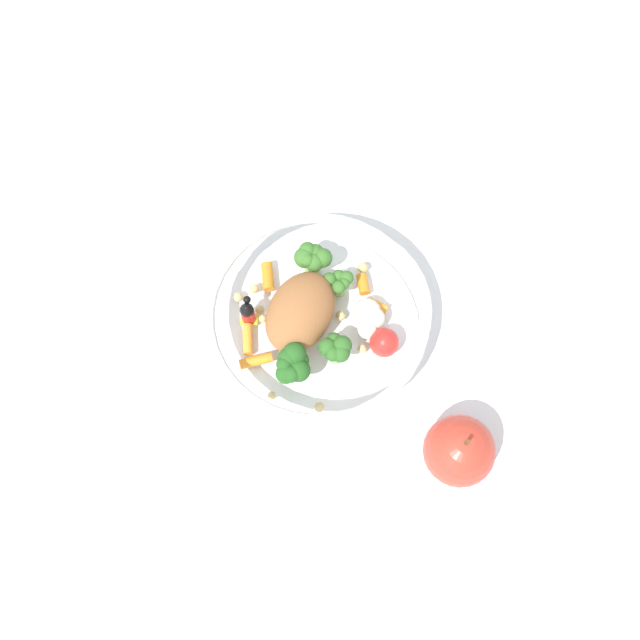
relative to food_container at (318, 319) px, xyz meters
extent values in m
plane|color=white|center=(-0.01, -0.01, -0.03)|extent=(2.40, 2.40, 0.00)
cylinder|color=white|center=(0.00, 0.00, -0.03)|extent=(0.23, 0.23, 0.01)
torus|color=white|center=(0.00, 0.00, 0.02)|extent=(0.24, 0.24, 0.01)
ellipsoid|color=#935B33|center=(0.02, 0.00, 0.01)|extent=(0.10, 0.12, 0.06)
cylinder|color=#8EB766|center=(-0.02, 0.04, -0.01)|extent=(0.01, 0.01, 0.03)
sphere|color=#2D6023|center=(-0.01, 0.04, 0.01)|extent=(0.02, 0.02, 0.02)
sphere|color=#2D6023|center=(-0.02, 0.04, 0.01)|extent=(0.02, 0.02, 0.02)
sphere|color=#2D6023|center=(-0.03, 0.04, 0.01)|extent=(0.02, 0.02, 0.02)
sphere|color=#2D6023|center=(-0.03, 0.03, 0.01)|extent=(0.02, 0.02, 0.02)
sphere|color=#2D6023|center=(-0.02, 0.03, 0.01)|extent=(0.02, 0.02, 0.02)
cylinder|color=#7FAD5B|center=(0.02, 0.06, -0.01)|extent=(0.01, 0.01, 0.02)
sphere|color=#23561E|center=(0.03, 0.06, 0.02)|extent=(0.02, 0.02, 0.02)
sphere|color=#23561E|center=(0.03, 0.07, 0.01)|extent=(0.02, 0.02, 0.02)
sphere|color=#23561E|center=(0.02, 0.07, 0.02)|extent=(0.02, 0.02, 0.02)
sphere|color=#23561E|center=(0.02, 0.06, 0.01)|extent=(0.02, 0.02, 0.02)
sphere|color=#23561E|center=(0.01, 0.06, 0.01)|extent=(0.02, 0.02, 0.02)
sphere|color=#23561E|center=(0.01, 0.05, 0.01)|extent=(0.02, 0.02, 0.02)
sphere|color=#23561E|center=(0.02, 0.05, 0.02)|extent=(0.03, 0.03, 0.03)
sphere|color=#23561E|center=(0.03, 0.05, 0.02)|extent=(0.02, 0.02, 0.02)
cylinder|color=#8EB766|center=(-0.03, -0.04, -0.01)|extent=(0.01, 0.01, 0.02)
sphere|color=#386B28|center=(-0.02, -0.04, 0.01)|extent=(0.02, 0.02, 0.02)
sphere|color=#386B28|center=(-0.02, -0.03, 0.01)|extent=(0.01, 0.01, 0.01)
sphere|color=#386B28|center=(-0.03, -0.04, 0.01)|extent=(0.01, 0.01, 0.01)
sphere|color=#386B28|center=(-0.03, -0.05, 0.01)|extent=(0.02, 0.02, 0.02)
sphere|color=#386B28|center=(-0.02, -0.05, 0.01)|extent=(0.02, 0.02, 0.02)
cylinder|color=#8EB766|center=(0.01, -0.07, -0.01)|extent=(0.02, 0.02, 0.02)
sphere|color=#386B28|center=(0.01, -0.07, 0.01)|extent=(0.02, 0.02, 0.02)
sphere|color=#386B28|center=(0.01, -0.06, 0.02)|extent=(0.02, 0.02, 0.02)
sphere|color=#386B28|center=(0.00, -0.06, 0.01)|extent=(0.02, 0.02, 0.02)
sphere|color=#386B28|center=(-0.01, -0.07, 0.01)|extent=(0.02, 0.02, 0.02)
sphere|color=#386B28|center=(0.00, -0.07, 0.01)|extent=(0.02, 0.02, 0.02)
sphere|color=#386B28|center=(0.01, -0.07, 0.02)|extent=(0.02, 0.02, 0.02)
sphere|color=silver|center=(-0.05, 0.00, 0.00)|extent=(0.02, 0.02, 0.02)
sphere|color=silver|center=(-0.06, 0.01, -0.01)|extent=(0.02, 0.02, 0.02)
sphere|color=silver|center=(-0.06, 0.00, -0.01)|extent=(0.03, 0.03, 0.03)
sphere|color=silver|center=(-0.06, -0.01, -0.01)|extent=(0.03, 0.03, 0.03)
cube|color=yellow|center=(0.07, -0.01, -0.02)|extent=(0.02, 0.01, 0.00)
cylinder|color=red|center=(0.07, -0.01, -0.01)|extent=(0.01, 0.01, 0.02)
sphere|color=black|center=(0.07, -0.01, 0.01)|extent=(0.02, 0.02, 0.02)
sphere|color=black|center=(0.07, 0.00, 0.01)|extent=(0.01, 0.01, 0.01)
sphere|color=black|center=(0.07, -0.01, 0.01)|extent=(0.01, 0.01, 0.01)
cylinder|color=orange|center=(0.07, 0.02, -0.02)|extent=(0.01, 0.03, 0.01)
cylinder|color=orange|center=(-0.05, -0.05, -0.02)|extent=(0.02, 0.02, 0.01)
cylinder|color=orange|center=(0.06, 0.04, -0.02)|extent=(0.04, 0.02, 0.01)
cylinder|color=orange|center=(0.06, -0.05, -0.02)|extent=(0.02, 0.03, 0.01)
cylinder|color=orange|center=(-0.07, -0.02, -0.02)|extent=(0.02, 0.02, 0.01)
sphere|color=red|center=(-0.07, 0.02, -0.01)|extent=(0.03, 0.03, 0.03)
sphere|color=#D1B775|center=(-0.01, 0.09, -0.02)|extent=(0.01, 0.01, 0.01)
sphere|color=#D1B775|center=(0.06, -0.02, -0.02)|extent=(0.01, 0.01, 0.01)
sphere|color=#D1B775|center=(-0.05, 0.03, -0.02)|extent=(0.01, 0.01, 0.01)
sphere|color=tan|center=(-0.05, -0.07, -0.02)|extent=(0.01, 0.01, 0.01)
sphere|color=#D1B775|center=(-0.03, -0.01, -0.02)|extent=(0.01, 0.01, 0.01)
sphere|color=#D1B775|center=(0.06, -0.01, -0.02)|extent=(0.01, 0.01, 0.01)
sphere|color=#D1B775|center=(0.04, 0.08, -0.02)|extent=(0.01, 0.01, 0.01)
sphere|color=#D1B775|center=(0.09, -0.03, -0.02)|extent=(0.01, 0.01, 0.01)
sphere|color=tan|center=(0.07, -0.04, -0.02)|extent=(0.01, 0.01, 0.01)
sphere|color=#BC3828|center=(-0.15, 0.14, 0.00)|extent=(0.07, 0.07, 0.07)
cylinder|color=brown|center=(-0.15, 0.14, 0.05)|extent=(0.00, 0.00, 0.01)
camera|label=1|loc=(-0.01, 0.28, 0.73)|focal=40.83mm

